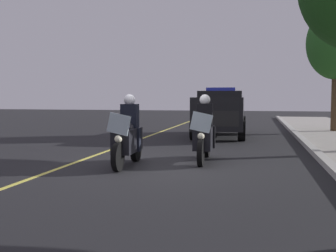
# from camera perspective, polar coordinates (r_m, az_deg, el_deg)

# --- Properties ---
(ground_plane) EXTENTS (80.00, 80.00, 0.00)m
(ground_plane) POSITION_cam_1_polar(r_m,az_deg,el_deg) (9.71, -1.01, -5.63)
(ground_plane) COLOR black
(curb_strip) EXTENTS (48.00, 0.24, 0.15)m
(curb_strip) POSITION_cam_1_polar(r_m,az_deg,el_deg) (9.58, 22.44, -5.62)
(curb_strip) COLOR #B7B5AD
(curb_strip) RESTS_ON ground
(lane_stripe_center) EXTENTS (48.00, 0.12, 0.01)m
(lane_stripe_center) POSITION_cam_1_polar(r_m,az_deg,el_deg) (10.44, -12.94, -5.03)
(lane_stripe_center) COLOR #E0D14C
(lane_stripe_center) RESTS_ON ground
(police_motorcycle_lead_left) EXTENTS (2.14, 0.57, 1.72)m
(police_motorcycle_lead_left) POSITION_cam_1_polar(r_m,az_deg,el_deg) (9.60, -5.77, -1.55)
(police_motorcycle_lead_left) COLOR black
(police_motorcycle_lead_left) RESTS_ON ground
(police_motorcycle_lead_right) EXTENTS (2.14, 0.57, 1.72)m
(police_motorcycle_lead_right) POSITION_cam_1_polar(r_m,az_deg,el_deg) (10.25, 5.16, -1.19)
(police_motorcycle_lead_right) COLOR black
(police_motorcycle_lead_right) RESTS_ON ground
(police_suv) EXTENTS (4.96, 2.18, 2.05)m
(police_suv) POSITION_cam_1_polar(r_m,az_deg,el_deg) (16.84, 7.47, 2.11)
(police_suv) COLOR black
(police_suv) RESTS_ON ground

